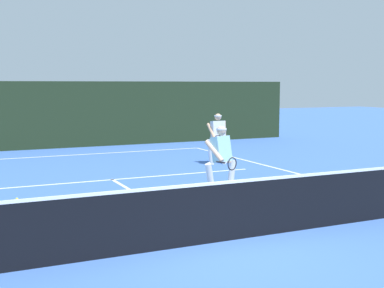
{
  "coord_description": "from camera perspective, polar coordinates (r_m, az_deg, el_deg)",
  "views": [
    {
      "loc": [
        -4.02,
        -7.49,
        2.62
      ],
      "look_at": [
        1.96,
        5.31,
        1.0
      ],
      "focal_mm": 48.91,
      "sensor_mm": 36.0,
      "label": 1
    }
  ],
  "objects": [
    {
      "name": "ground_plane",
      "position": [
        8.89,
        3.1,
        -10.6
      ],
      "size": [
        80.0,
        80.0,
        0.0
      ],
      "primitive_type": "plane",
      "color": "#3E68BA"
    },
    {
      "name": "court_line_service",
      "position": [
        14.6,
        -8.68,
        -3.86
      ],
      "size": [
        8.53,
        0.1,
        0.01
      ],
      "primitive_type": "cube",
      "color": "white",
      "rests_on": "ground_plane"
    },
    {
      "name": "player_near",
      "position": [
        12.1,
        3.22,
        -1.54
      ],
      "size": [
        0.99,
        0.94,
        1.67
      ],
      "rotation": [
        0.0,
        0.0,
        3.48
      ],
      "color": "silver",
      "rests_on": "ground_plane"
    },
    {
      "name": "player_far",
      "position": [
        17.09,
        2.84,
        0.84
      ],
      "size": [
        0.85,
        0.88,
        1.68
      ],
      "rotation": [
        0.0,
        0.0,
        3.12
      ],
      "color": "silver",
      "rests_on": "ground_plane"
    },
    {
      "name": "court_line_baseline_far",
      "position": [
        19.89,
        -13.18,
        -1.19
      ],
      "size": [
        10.46,
        0.1,
        0.01
      ],
      "primitive_type": "cube",
      "color": "white",
      "rests_on": "ground_plane"
    },
    {
      "name": "tennis_net",
      "position": [
        8.75,
        3.12,
        -7.31
      ],
      "size": [
        11.46,
        0.09,
        1.1
      ],
      "color": "#1E4723",
      "rests_on": "ground_plane"
    },
    {
      "name": "tennis_ball",
      "position": [
        12.53,
        -18.55,
        -5.72
      ],
      "size": [
        0.07,
        0.07,
        0.07
      ],
      "primitive_type": "sphere",
      "color": "#D1E033",
      "rests_on": "ground_plane"
    },
    {
      "name": "court_line_centre",
      "position": [
        11.71,
        -4.35,
        -6.39
      ],
      "size": [
        0.1,
        6.4,
        0.01
      ],
      "primitive_type": "cube",
      "color": "white",
      "rests_on": "ground_plane"
    },
    {
      "name": "back_fence_windscreen",
      "position": [
        22.07,
        -14.54,
        3.08
      ],
      "size": [
        21.74,
        0.12,
        2.74
      ],
      "primitive_type": "cube",
      "color": "#1F2E1A",
      "rests_on": "ground_plane"
    }
  ]
}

